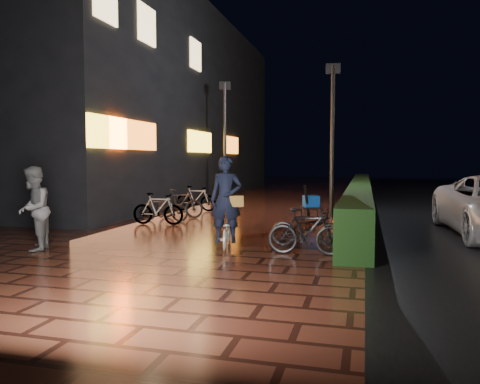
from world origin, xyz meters
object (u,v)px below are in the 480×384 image
(traffic_barrier, at_px, (344,214))
(bystander_person, at_px, (33,209))
(cyclist, at_px, (227,214))
(cart_assembly, at_px, (311,203))

(traffic_barrier, bearing_deg, bystander_person, -137.38)
(cyclist, xyz_separation_m, cart_assembly, (1.24, 4.49, -0.14))
(bystander_person, bearing_deg, cart_assembly, 114.39)
(bystander_person, height_order, cart_assembly, bystander_person)
(traffic_barrier, bearing_deg, cart_assembly, 160.00)
(bystander_person, relative_size, cyclist, 0.89)
(traffic_barrier, bearing_deg, cyclist, -118.23)
(traffic_barrier, relative_size, cart_assembly, 1.36)
(bystander_person, height_order, traffic_barrier, bystander_person)
(cyclist, bearing_deg, bystander_person, -160.59)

